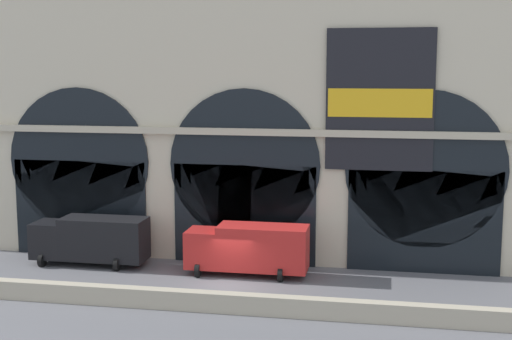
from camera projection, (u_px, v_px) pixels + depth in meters
ground_plane at (227, 286)px, 41.12m from camera, size 200.00×200.00×0.00m
quay_parapet_wall at (209, 302)px, 36.82m from camera, size 90.00×0.70×1.04m
station_building at (251, 106)px, 46.62m from camera, size 47.61×4.77×20.89m
box_truck_midwest at (91, 239)px, 45.37m from camera, size 7.50×2.91×3.12m
box_truck_center at (249, 248)px, 43.13m from camera, size 7.50×2.91×3.12m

